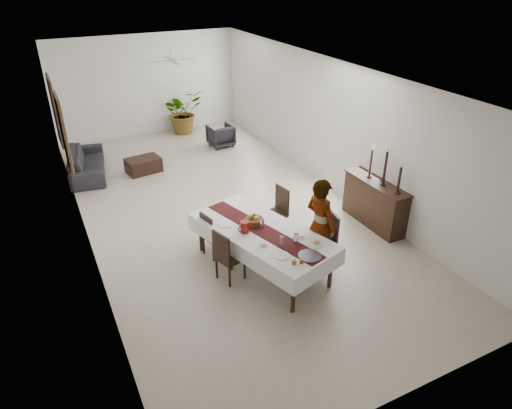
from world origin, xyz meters
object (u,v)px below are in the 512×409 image
object	(u,v)px
dining_table_top	(262,232)
sofa	(87,163)
woman	(320,225)
red_pitcher	(245,227)
sideboard_body	(374,204)

from	to	relation	value
dining_table_top	sofa	size ratio (longest dim) A/B	1.17
woman	sofa	xyz separation A→B (m)	(-3.26, 6.41, -0.59)
red_pitcher	sofa	size ratio (longest dim) A/B	0.10
sideboard_body	sofa	distance (m)	7.68
red_pitcher	sideboard_body	bearing A→B (deg)	5.14
dining_table_top	woman	world-z (taller)	woman
sideboard_body	woman	bearing A→B (deg)	-157.73
sideboard_body	sofa	world-z (taller)	sideboard_body
red_pitcher	woman	world-z (taller)	woman
woman	sideboard_body	size ratio (longest dim) A/B	1.12
sideboard_body	sofa	size ratio (longest dim) A/B	0.73
sideboard_body	red_pitcher	bearing A→B (deg)	-174.86
sofa	woman	bearing A→B (deg)	-144.53
woman	dining_table_top	bearing A→B (deg)	53.70
dining_table_top	sofa	xyz separation A→B (m)	(-2.29, 5.97, -0.47)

